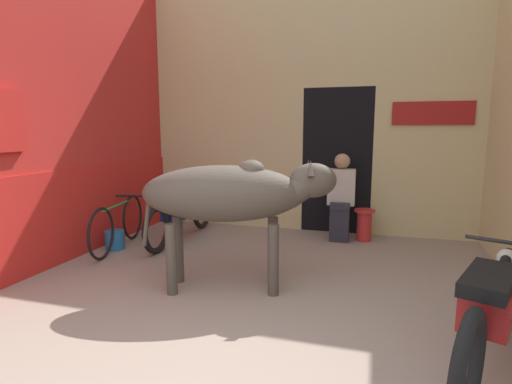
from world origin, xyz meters
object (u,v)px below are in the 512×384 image
Objects in this scene: bicycle at (118,224)px; cow at (232,195)px; plastic_stool at (364,224)px; motorcycle_far at (182,211)px; bucket at (115,240)px; shopkeeper_seated at (341,194)px; motorcycle_near at (491,306)px.

cow is at bearing -24.14° from bicycle.
plastic_stool is (3.28, 1.35, -0.09)m from bicycle.
motorcycle_far is 8.03× the size of bucket.
motorcycle_far is 1.61× the size of shopkeeper_seated.
cow is at bearing 158.56° from motorcycle_near.
motorcycle_near is at bearing -21.87° from bucket.
motorcycle_near reaches higher than plastic_stool.
bucket is (-0.02, -0.07, -0.22)m from bicycle.
motorcycle_far is 1.03m from bucket.
plastic_stool is at bearing 4.98° from shopkeeper_seated.
shopkeeper_seated is 0.57m from plastic_stool.
bucket is (-2.04, 0.84, -0.86)m from cow.
shopkeeper_seated is (-1.26, 3.08, 0.24)m from motorcycle_near.
shopkeeper_seated is at bearing 25.19° from bucket.
bicycle is at bearing 157.25° from motorcycle_near.
cow is 2.30m from bicycle.
bucket is at bearing 157.69° from cow.
bicycle is (-4.19, 1.76, -0.11)m from motorcycle_near.
cow is 1.02× the size of motorcycle_near.
motorcycle_near is 4.55m from bucket.
bicycle reaches higher than plastic_stool.
bucket is (-2.96, -1.39, -0.57)m from shopkeeper_seated.
plastic_stool is (0.35, 0.03, -0.44)m from shopkeeper_seated.
motorcycle_near reaches higher than motorcycle_far.
motorcycle_near is 7.59× the size of bucket.
cow reaches higher than bucket.
motorcycle_near is 1.20× the size of bicycle.
bucket is at bearing 158.13° from motorcycle_near.
plastic_stool is (2.63, 0.71, -0.18)m from motorcycle_far.
shopkeeper_seated reaches higher than bucket.
cow is 7.74× the size of bucket.
motorcycle_far reaches higher than bicycle.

